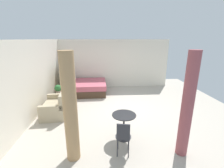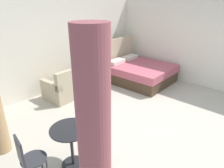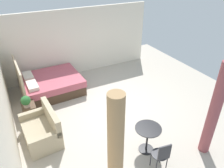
% 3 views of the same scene
% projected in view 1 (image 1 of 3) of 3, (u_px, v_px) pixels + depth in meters
% --- Properties ---
extents(ground_plane, '(8.96, 9.15, 0.02)m').
position_uv_depth(ground_plane, '(119.00, 108.00, 6.40)').
color(ground_plane, '#B2A899').
extents(wall_back, '(8.96, 0.12, 2.68)m').
position_uv_depth(wall_back, '(38.00, 77.00, 5.86)').
color(wall_back, silver).
rests_on(wall_back, ground).
extents(wall_right, '(0.12, 6.15, 2.68)m').
position_uv_depth(wall_right, '(114.00, 64.00, 8.89)').
color(wall_right, silver).
rests_on(wall_right, ground).
extents(bed, '(1.86, 2.13, 1.35)m').
position_uv_depth(bed, '(84.00, 87.00, 8.02)').
color(bed, '#473323').
rests_on(bed, ground).
extents(couch, '(1.36, 0.91, 0.91)m').
position_uv_depth(couch, '(57.00, 106.00, 5.76)').
color(couch, tan).
rests_on(couch, ground).
extents(nightstand, '(0.55, 0.40, 0.46)m').
position_uv_depth(nightstand, '(60.00, 97.00, 6.88)').
color(nightstand, brown).
rests_on(nightstand, ground).
extents(potted_plant, '(0.29, 0.29, 0.37)m').
position_uv_depth(potted_plant, '(58.00, 89.00, 6.67)').
color(potted_plant, tan).
rests_on(potted_plant, nightstand).
extents(balcony_table, '(0.65, 0.65, 0.73)m').
position_uv_depth(balcony_table, '(124.00, 122.00, 4.28)').
color(balcony_table, black).
rests_on(balcony_table, ground).
extents(cafe_chair_near_window, '(0.43, 0.43, 0.89)m').
position_uv_depth(cafe_chair_near_window, '(123.00, 136.00, 3.61)').
color(cafe_chair_near_window, '#2D2D33').
rests_on(cafe_chair_near_window, ground).
extents(curtain_left, '(0.26, 0.26, 2.49)m').
position_uv_depth(curtain_left, '(187.00, 106.00, 3.51)').
color(curtain_left, '#994C51').
rests_on(curtain_left, ground).
extents(curtain_right, '(0.30, 0.30, 2.49)m').
position_uv_depth(curtain_right, '(70.00, 109.00, 3.36)').
color(curtain_right, tan).
rests_on(curtain_right, ground).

